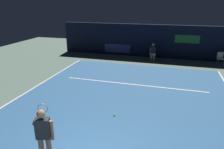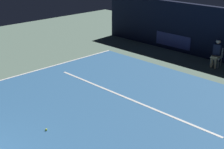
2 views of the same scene
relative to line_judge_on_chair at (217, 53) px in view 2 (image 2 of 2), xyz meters
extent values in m
plane|color=slate|center=(-0.48, -7.54, -0.69)|extent=(29.35, 29.35, 0.00)
cube|color=#336699|center=(-0.48, -7.54, -0.68)|extent=(9.89, 11.63, 0.01)
cube|color=white|center=(-5.38, -7.54, -0.67)|extent=(0.10, 11.63, 0.01)
cube|color=white|center=(-0.48, -5.51, -0.67)|extent=(7.72, 0.10, 0.01)
cube|color=black|center=(-0.48, 0.95, 0.61)|extent=(14.57, 0.30, 2.60)
cube|color=navy|center=(-3.03, 0.79, -0.14)|extent=(2.20, 0.04, 0.70)
cube|color=white|center=(0.00, 0.01, -0.23)|extent=(0.48, 0.45, 0.04)
cube|color=white|center=(-0.03, 0.21, 0.00)|extent=(0.42, 0.08, 0.42)
cylinder|color=#B2B2B7|center=(-0.17, -0.18, -0.46)|extent=(0.03, 0.03, 0.46)
cylinder|color=#B2B2B7|center=(0.20, -0.13, -0.46)|extent=(0.03, 0.03, 0.46)
cylinder|color=#B2B2B7|center=(-0.21, 0.16, -0.46)|extent=(0.03, 0.03, 0.46)
cylinder|color=#B2B2B7|center=(0.16, 0.21, -0.46)|extent=(0.03, 0.03, 0.46)
cube|color=tan|center=(0.01, -0.06, -0.19)|extent=(0.36, 0.43, 0.14)
cylinder|color=tan|center=(-0.06, -0.25, -0.46)|extent=(0.11, 0.11, 0.46)
cylinder|color=tan|center=(0.12, -0.23, -0.46)|extent=(0.11, 0.11, 0.46)
cube|color=#141933|center=(-0.01, 0.05, 0.14)|extent=(0.36, 0.26, 0.52)
sphere|color=beige|center=(-0.01, 0.05, 0.52)|extent=(0.20, 0.20, 0.20)
cylinder|color=#141933|center=(-0.01, 0.05, 0.61)|extent=(0.19, 0.19, 0.04)
sphere|color=#CCE033|center=(-0.57, -8.97, -0.64)|extent=(0.07, 0.07, 0.07)
camera|label=1|loc=(1.36, -15.94, 3.59)|focal=33.42mm
camera|label=2|loc=(7.11, -13.66, 4.47)|focal=53.14mm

